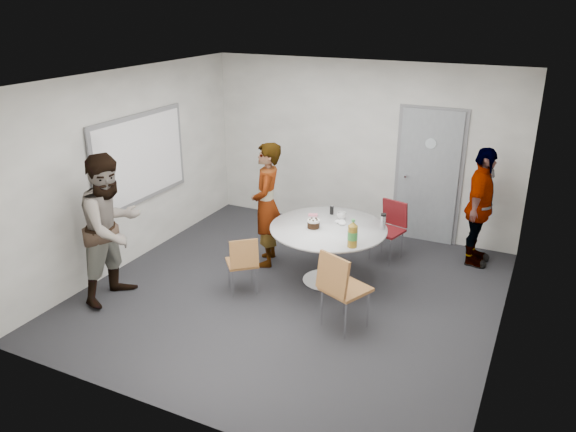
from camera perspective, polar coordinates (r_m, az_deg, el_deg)
The scene contains 15 objects.
floor at distance 7.30m, azimuth 0.42°, elevation -7.84°, with size 5.00×5.00×0.00m, color black.
ceiling at distance 6.43m, azimuth 0.48°, elevation 13.66°, with size 5.00×5.00×0.00m, color silver.
wall_back at distance 8.98m, azimuth 7.38°, elevation 6.90°, with size 5.00×5.00×0.00m, color #B2B0A8.
wall_left at distance 8.09m, azimuth -15.80°, elevation 4.66°, with size 5.00×5.00×0.00m, color #B2B0A8.
wall_right at distance 6.17m, azimuth 21.90°, elevation -1.25°, with size 5.00×5.00×0.00m, color #B2B0A8.
wall_front at distance 4.79m, azimuth -12.60°, elevation -6.65°, with size 5.00×5.00×0.00m, color #B2B0A8.
door at distance 8.78m, azimuth 14.05°, elevation 3.90°, with size 1.02×0.17×2.12m.
whiteboard at distance 8.18m, azimuth -14.75°, elevation 5.68°, with size 0.04×1.90×1.25m.
table at distance 7.28m, azimuth 4.27°, elevation -1.95°, with size 1.52×1.52×1.14m.
chair_near_left at distance 7.10m, azimuth -4.60°, elevation -4.49°, with size 0.54×0.55×0.79m.
chair_near_right at distance 6.30m, azimuth 5.30°, elevation -6.86°, with size 0.61×0.63×0.96m.
chair_far at distance 8.19m, azimuth 10.37°, elevation -0.82°, with size 0.50×0.53×0.86m.
person_main at distance 7.77m, azimuth -2.17°, elevation 1.14°, with size 0.64×0.42×1.76m, color #A5C6EA.
person_left at distance 7.16m, azimuth -17.45°, elevation -1.18°, with size 0.91×0.71×1.87m, color white.
person_right at distance 8.21m, azimuth 18.90°, elevation 0.85°, with size 0.99×0.41×1.70m, color black.
Camera 1 is at (2.74, -5.76, 3.55)m, focal length 35.00 mm.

